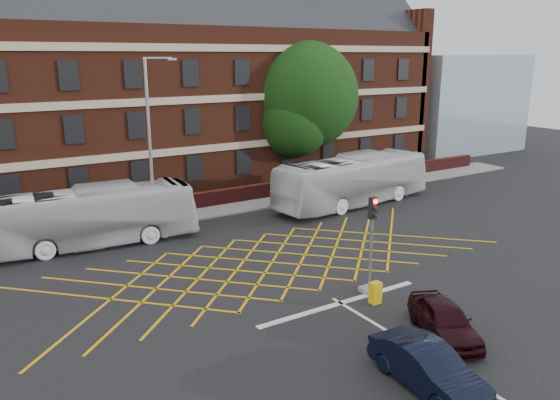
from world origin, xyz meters
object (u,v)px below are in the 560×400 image
bus_right (353,180)px  traffic_light_near (371,254)px  deciduous_tree (304,103)px  car_navy (428,367)px  bus_left (87,217)px  car_maroon (444,320)px  utility_cabinet (375,293)px  street_lamp (153,176)px

bus_right → traffic_light_near: (-8.63, -11.61, 0.04)m
deciduous_tree → traffic_light_near: deciduous_tree is taller
car_navy → traffic_light_near: 7.18m
bus_left → car_maroon: 19.11m
bus_left → traffic_light_near: traffic_light_near is taller
car_navy → deciduous_tree: size_ratio=0.38×
bus_right → traffic_light_near: bearing=137.0°
bus_left → utility_cabinet: size_ratio=12.68×
street_lamp → utility_cabinet: 14.45m
bus_left → deciduous_tree: size_ratio=1.04×
bus_right → street_lamp: street_lamp is taller
car_maroon → deciduous_tree: deciduous_tree is taller
bus_left → traffic_light_near: size_ratio=2.72×
bus_right → car_maroon: (-8.94, -16.03, -1.04)m
bus_left → utility_cabinet: bearing=-143.1°
car_maroon → deciduous_tree: (10.50, 24.32, 5.60)m
deciduous_tree → street_lamp: 17.35m
bus_left → car_navy: bus_left is taller
deciduous_tree → traffic_light_near: (-10.19, -19.91, -4.52)m
bus_left → bus_right: (17.51, -1.03, 0.10)m
bus_left → traffic_light_near: bearing=-139.6°
car_maroon → utility_cabinet: car_maroon is taller
street_lamp → traffic_light_near: bearing=-67.2°
car_maroon → utility_cabinet: size_ratio=4.37×
street_lamp → utility_cabinet: size_ratio=10.80×
utility_cabinet → deciduous_tree: bearing=62.8°
car_maroon → street_lamp: (-4.88, 16.79, 2.81)m
car_maroon → street_lamp: size_ratio=0.40×
deciduous_tree → bus_left: bearing=-159.1°
bus_right → utility_cabinet: 15.61m
car_navy → deciduous_tree: bearing=66.6°
car_maroon → traffic_light_near: traffic_light_near is taller
bus_left → traffic_light_near: 15.45m
utility_cabinet → car_maroon: bearing=-86.3°
bus_right → car_navy: bearing=140.3°
bus_left → utility_cabinet: bus_left is taller
street_lamp → utility_cabinet: bearing=-70.7°
bus_right → street_lamp: bearing=80.5°
traffic_light_near → utility_cabinet: 1.71m
bus_left → deciduous_tree: deciduous_tree is taller
car_navy → street_lamp: bearing=99.7°
car_navy → utility_cabinet: size_ratio=4.60×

